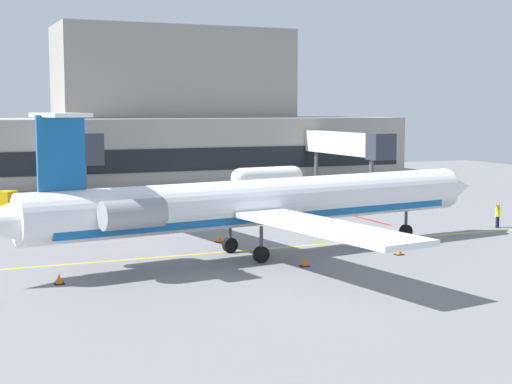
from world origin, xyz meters
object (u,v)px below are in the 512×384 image
Objects in this scene: baggage_tug at (64,196)px; marshaller at (498,215)px; regional_jet at (258,203)px; fuel_tank at (267,177)px; pushback_tractor at (0,204)px.

baggage_tug is 35.49m from marshaller.
regional_jet is 4.09× the size of fuel_tank.
regional_jet is 9.25× the size of baggage_tug.
marshaller is at bearing -33.43° from pushback_tractor.
pushback_tractor is 2.01× the size of marshaller.
fuel_tank is (27.40, 8.81, 0.46)m from pushback_tractor.
pushback_tractor is at bearing 146.57° from marshaller.
regional_jet is at bearing -171.63° from marshaller.
marshaller is at bearing -81.24° from fuel_tank.
regional_jet is at bearing -75.98° from baggage_tug.
baggage_tug reaches higher than pushback_tractor.
baggage_tug is at bearing -163.83° from fuel_tank.
pushback_tractor is (-5.51, -2.47, -0.08)m from baggage_tug.
baggage_tug is 2.01× the size of marshaller.
marshaller is (32.01, -21.14, 0.04)m from pushback_tractor.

